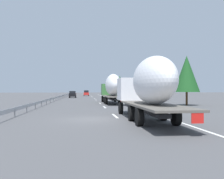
% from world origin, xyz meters
% --- Properties ---
extents(ground_plane, '(260.00, 260.00, 0.00)m').
position_xyz_m(ground_plane, '(40.00, 0.00, 0.00)').
color(ground_plane, '#4C4C4F').
extents(lane_stripe_0, '(3.20, 0.20, 0.01)m').
position_xyz_m(lane_stripe_0, '(2.00, -1.80, 0.00)').
color(lane_stripe_0, white).
rests_on(lane_stripe_0, ground_plane).
extents(lane_stripe_1, '(3.20, 0.20, 0.01)m').
position_xyz_m(lane_stripe_1, '(12.19, -1.80, 0.00)').
color(lane_stripe_1, white).
rests_on(lane_stripe_1, ground_plane).
extents(lane_stripe_2, '(3.20, 0.20, 0.01)m').
position_xyz_m(lane_stripe_2, '(20.77, -1.80, 0.00)').
color(lane_stripe_2, white).
rests_on(lane_stripe_2, ground_plane).
extents(lane_stripe_3, '(3.20, 0.20, 0.01)m').
position_xyz_m(lane_stripe_3, '(32.96, -1.80, 0.00)').
color(lane_stripe_3, white).
rests_on(lane_stripe_3, ground_plane).
extents(lane_stripe_4, '(3.20, 0.20, 0.01)m').
position_xyz_m(lane_stripe_4, '(40.44, -1.80, 0.00)').
color(lane_stripe_4, white).
rests_on(lane_stripe_4, ground_plane).
extents(lane_stripe_5, '(3.20, 0.20, 0.01)m').
position_xyz_m(lane_stripe_5, '(56.38, -1.80, 0.00)').
color(lane_stripe_5, white).
rests_on(lane_stripe_5, ground_plane).
extents(lane_stripe_6, '(3.20, 0.20, 0.01)m').
position_xyz_m(lane_stripe_6, '(66.71, -1.80, 0.00)').
color(lane_stripe_6, white).
rests_on(lane_stripe_6, ground_plane).
extents(lane_stripe_7, '(3.20, 0.20, 0.01)m').
position_xyz_m(lane_stripe_7, '(64.06, -1.80, 0.00)').
color(lane_stripe_7, white).
rests_on(lane_stripe_7, ground_plane).
extents(edge_line_right, '(110.00, 0.20, 0.01)m').
position_xyz_m(edge_line_right, '(45.00, -5.50, 0.00)').
color(edge_line_right, white).
rests_on(edge_line_right, ground_plane).
extents(truck_lead, '(13.74, 2.55, 4.41)m').
position_xyz_m(truck_lead, '(19.97, -3.60, 2.49)').
color(truck_lead, '#387038').
rests_on(truck_lead, ground_plane).
extents(truck_trailing, '(13.52, 2.55, 4.16)m').
position_xyz_m(truck_trailing, '(-1.30, -3.60, 2.37)').
color(truck_trailing, silver).
rests_on(truck_trailing, ground_plane).
extents(car_black_suv, '(4.21, 1.80, 1.76)m').
position_xyz_m(car_black_suv, '(48.37, 3.61, 0.90)').
color(car_black_suv, black).
rests_on(car_black_suv, ground_plane).
extents(car_red_compact, '(4.20, 1.75, 1.89)m').
position_xyz_m(car_red_compact, '(67.43, -0.14, 0.95)').
color(car_red_compact, red).
rests_on(car_red_compact, ground_plane).
extents(road_sign, '(0.10, 0.90, 3.10)m').
position_xyz_m(road_sign, '(34.63, -6.70, 2.15)').
color(road_sign, gray).
rests_on(road_sign, ground_plane).
extents(tree_0, '(2.66, 2.66, 5.89)m').
position_xyz_m(tree_0, '(26.33, -11.67, 3.74)').
color(tree_0, '#472D19').
rests_on(tree_0, ground_plane).
extents(tree_1, '(3.10, 3.10, 7.50)m').
position_xyz_m(tree_1, '(85.05, -11.20, 4.70)').
color(tree_1, '#472D19').
rests_on(tree_1, ground_plane).
extents(tree_2, '(3.88, 3.88, 6.91)m').
position_xyz_m(tree_2, '(66.72, -11.58, 4.28)').
color(tree_2, '#472D19').
rests_on(tree_2, ground_plane).
extents(tree_3, '(3.37, 3.37, 6.69)m').
position_xyz_m(tree_3, '(26.35, -10.29, 4.08)').
color(tree_3, '#472D19').
rests_on(tree_3, ground_plane).
extents(tree_4, '(3.43, 3.43, 6.69)m').
position_xyz_m(tree_4, '(14.36, -13.06, 4.24)').
color(tree_4, '#472D19').
rests_on(tree_4, ground_plane).
extents(guardrail_median, '(94.00, 0.10, 0.76)m').
position_xyz_m(guardrail_median, '(43.00, 6.00, 0.58)').
color(guardrail_median, '#9EA0A5').
rests_on(guardrail_median, ground_plane).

